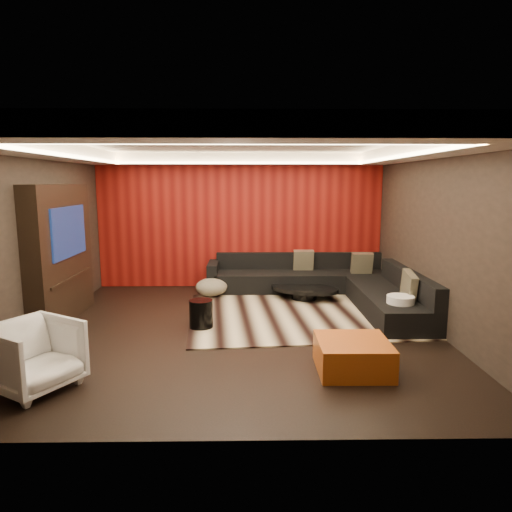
{
  "coord_description": "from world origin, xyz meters",
  "views": [
    {
      "loc": [
        0.18,
        -6.68,
        2.24
      ],
      "look_at": [
        0.3,
        0.6,
        1.05
      ],
      "focal_mm": 32.0,
      "sensor_mm": 36.0,
      "label": 1
    }
  ],
  "objects_px": {
    "drum_stool": "(201,314)",
    "white_side_table": "(400,312)",
    "orange_ottoman": "(353,356)",
    "armchair": "(34,356)",
    "sectional_sofa": "(329,285)",
    "coffee_table": "(304,293)"
  },
  "relations": [
    {
      "from": "drum_stool",
      "to": "white_side_table",
      "type": "bearing_deg",
      "value": -1.18
    },
    {
      "from": "drum_stool",
      "to": "orange_ottoman",
      "type": "relative_size",
      "value": 0.51
    },
    {
      "from": "white_side_table",
      "to": "armchair",
      "type": "height_order",
      "value": "armchair"
    },
    {
      "from": "white_side_table",
      "to": "sectional_sofa",
      "type": "xyz_separation_m",
      "value": [
        -0.77,
        1.82,
        0.0
      ]
    },
    {
      "from": "drum_stool",
      "to": "coffee_table",
      "type": "bearing_deg",
      "value": 43.52
    },
    {
      "from": "sectional_sofa",
      "to": "drum_stool",
      "type": "bearing_deg",
      "value": -142.46
    },
    {
      "from": "white_side_table",
      "to": "sectional_sofa",
      "type": "height_order",
      "value": "sectional_sofa"
    },
    {
      "from": "drum_stool",
      "to": "orange_ottoman",
      "type": "height_order",
      "value": "drum_stool"
    },
    {
      "from": "coffee_table",
      "to": "sectional_sofa",
      "type": "relative_size",
      "value": 0.36
    },
    {
      "from": "white_side_table",
      "to": "armchair",
      "type": "bearing_deg",
      "value": -156.75
    },
    {
      "from": "coffee_table",
      "to": "drum_stool",
      "type": "bearing_deg",
      "value": -136.48
    },
    {
      "from": "white_side_table",
      "to": "orange_ottoman",
      "type": "height_order",
      "value": "white_side_table"
    },
    {
      "from": "white_side_table",
      "to": "sectional_sofa",
      "type": "relative_size",
      "value": 0.14
    },
    {
      "from": "coffee_table",
      "to": "armchair",
      "type": "xyz_separation_m",
      "value": [
        -3.39,
        -3.77,
        0.25
      ]
    },
    {
      "from": "drum_stool",
      "to": "orange_ottoman",
      "type": "xyz_separation_m",
      "value": [
        1.98,
        -1.62,
        -0.05
      ]
    },
    {
      "from": "coffee_table",
      "to": "orange_ottoman",
      "type": "xyz_separation_m",
      "value": [
        0.18,
        -3.33,
        0.06
      ]
    },
    {
      "from": "orange_ottoman",
      "to": "sectional_sofa",
      "type": "distance_m",
      "value": 3.4
    },
    {
      "from": "drum_stool",
      "to": "sectional_sofa",
      "type": "distance_m",
      "value": 2.89
    },
    {
      "from": "sectional_sofa",
      "to": "coffee_table",
      "type": "bearing_deg",
      "value": -174.32
    },
    {
      "from": "armchair",
      "to": "sectional_sofa",
      "type": "distance_m",
      "value": 5.44
    },
    {
      "from": "orange_ottoman",
      "to": "armchair",
      "type": "distance_m",
      "value": 3.6
    },
    {
      "from": "drum_stool",
      "to": "armchair",
      "type": "xyz_separation_m",
      "value": [
        -1.59,
        -2.06,
        0.14
      ]
    }
  ]
}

